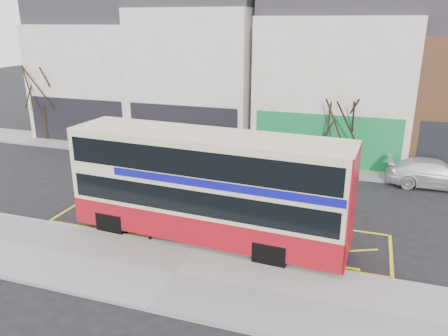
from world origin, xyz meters
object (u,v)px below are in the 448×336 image
(car_grey, at_px, (262,163))
(car_white, at_px, (436,174))
(double_decker_bus, at_px, (208,186))
(street_tree_right, at_px, (342,109))
(bus_stop_post, at_px, (149,200))
(car_silver, at_px, (122,146))
(street_tree_left, at_px, (39,75))

(car_grey, xyz_separation_m, car_white, (9.01, 0.91, 0.07))
(car_white, bearing_deg, car_grey, 93.60)
(double_decker_bus, xyz_separation_m, street_tree_right, (4.11, 9.96, 1.41))
(bus_stop_post, distance_m, car_silver, 12.01)
(double_decker_bus, xyz_separation_m, bus_stop_post, (-2.02, -0.99, -0.46))
(double_decker_bus, xyz_separation_m, car_white, (9.15, 9.20, -1.56))
(double_decker_bus, bearing_deg, street_tree_right, 70.99)
(street_tree_left, bearing_deg, double_decker_bus, -32.48)
(street_tree_right, bearing_deg, bus_stop_post, -119.25)
(car_grey, height_order, street_tree_left, street_tree_left)
(car_grey, bearing_deg, double_decker_bus, -163.80)
(double_decker_bus, relative_size, car_white, 2.23)
(double_decker_bus, distance_m, street_tree_left, 19.52)
(car_silver, xyz_separation_m, street_tree_right, (13.21, 1.31, 2.94))
(car_grey, bearing_deg, street_tree_right, -49.96)
(street_tree_right, bearing_deg, car_grey, -157.14)
(car_grey, relative_size, street_tree_left, 0.57)
(double_decker_bus, distance_m, car_grey, 8.45)
(bus_stop_post, distance_m, street_tree_right, 12.69)
(street_tree_right, bearing_deg, double_decker_bus, -112.44)
(car_grey, relative_size, car_white, 0.79)
(bus_stop_post, xyz_separation_m, car_white, (11.17, 10.20, -1.10))
(car_white, distance_m, street_tree_left, 25.83)
(double_decker_bus, height_order, bus_stop_post, double_decker_bus)
(street_tree_right, bearing_deg, car_white, -8.58)
(double_decker_bus, relative_size, street_tree_right, 2.02)
(car_silver, relative_size, street_tree_left, 0.64)
(double_decker_bus, bearing_deg, car_silver, 139.87)
(car_silver, bearing_deg, street_tree_right, -90.56)
(car_silver, bearing_deg, car_grey, -98.48)
(bus_stop_post, relative_size, car_grey, 0.71)
(car_silver, distance_m, car_white, 18.26)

